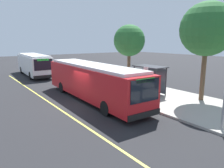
% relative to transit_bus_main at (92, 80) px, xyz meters
% --- Properties ---
extents(ground_plane, '(120.00, 120.00, 0.00)m').
position_rel_transit_bus_main_xyz_m(ground_plane, '(0.56, -1.01, -1.62)').
color(ground_plane, '#232326').
extents(sidewalk_curb, '(44.00, 6.40, 0.15)m').
position_rel_transit_bus_main_xyz_m(sidewalk_curb, '(0.56, 4.99, -1.54)').
color(sidewalk_curb, '#A8A399').
rests_on(sidewalk_curb, ground_plane).
extents(lane_stripe_center, '(36.00, 0.14, 0.01)m').
position_rel_transit_bus_main_xyz_m(lane_stripe_center, '(0.56, -3.21, -1.61)').
color(lane_stripe_center, '#E0D64C').
rests_on(lane_stripe_center, ground_plane).
extents(transit_bus_main, '(12.61, 2.91, 2.95)m').
position_rel_transit_bus_main_xyz_m(transit_bus_main, '(0.00, 0.00, 0.00)').
color(transit_bus_main, red).
rests_on(transit_bus_main, ground_plane).
extents(transit_bus_second, '(10.36, 3.15, 2.95)m').
position_rel_transit_bus_main_xyz_m(transit_bus_second, '(-15.65, -0.22, -0.00)').
color(transit_bus_second, white).
rests_on(transit_bus_second, ground_plane).
extents(bus_shelter, '(2.90, 1.60, 2.48)m').
position_rel_transit_bus_main_xyz_m(bus_shelter, '(1.59, 4.96, 0.30)').
color(bus_shelter, '#333338').
rests_on(bus_shelter, sidewalk_curb).
extents(waiting_bench, '(1.60, 0.48, 0.95)m').
position_rel_transit_bus_main_xyz_m(waiting_bench, '(1.58, 4.78, -0.99)').
color(waiting_bench, brown).
rests_on(waiting_bench, sidewalk_curb).
extents(route_sign_post, '(0.44, 0.08, 2.80)m').
position_rel_transit_bus_main_xyz_m(route_sign_post, '(3.79, 2.29, 0.34)').
color(route_sign_post, '#333338').
rests_on(route_sign_post, sidewalk_curb).
extents(pedestrian_commuter, '(0.24, 0.40, 1.69)m').
position_rel_transit_bus_main_xyz_m(pedestrian_commuter, '(-0.48, 3.52, -0.50)').
color(pedestrian_commuter, '#282D47').
rests_on(pedestrian_commuter, sidewalk_curb).
extents(street_tree_near_shelter, '(3.45, 3.45, 6.40)m').
position_rel_transit_bus_main_xyz_m(street_tree_near_shelter, '(-3.40, 6.80, 3.18)').
color(street_tree_near_shelter, brown).
rests_on(street_tree_near_shelter, sidewalk_curb).
extents(street_tree_downstreet, '(4.05, 4.05, 7.51)m').
position_rel_transit_bus_main_xyz_m(street_tree_downstreet, '(5.62, 6.73, 3.99)').
color(street_tree_downstreet, brown).
rests_on(street_tree_downstreet, sidewalk_curb).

